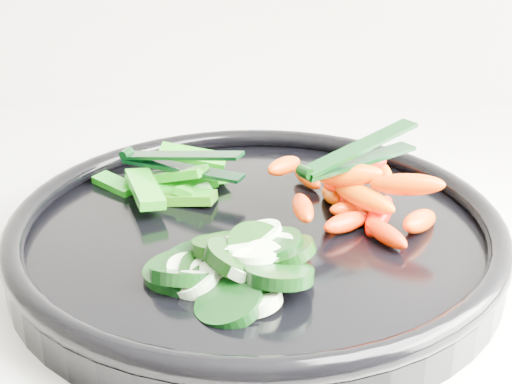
{
  "coord_description": "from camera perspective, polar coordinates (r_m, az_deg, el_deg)",
  "views": [
    {
      "loc": [
        0.61,
        1.15,
        1.21
      ],
      "look_at": [
        0.6,
        1.63,
        0.99
      ],
      "focal_mm": 50.0,
      "sensor_mm": 36.0,
      "label": 1
    }
  ],
  "objects": [
    {
      "name": "veggie_tray",
      "position": [
        0.55,
        -0.0,
        -3.31
      ],
      "size": [
        0.47,
        0.47,
        0.04
      ],
      "color": "black",
      "rests_on": "counter"
    },
    {
      "name": "cucumber_pile",
      "position": [
        0.48,
        -2.31,
        -5.99
      ],
      "size": [
        0.13,
        0.13,
        0.04
      ],
      "color": "black",
      "rests_on": "veggie_tray"
    },
    {
      "name": "carrot_pile",
      "position": [
        0.56,
        8.15,
        0.0
      ],
      "size": [
        0.14,
        0.16,
        0.06
      ],
      "color": "red",
      "rests_on": "veggie_tray"
    },
    {
      "name": "pepper_pile",
      "position": [
        0.6,
        -6.59,
        0.74
      ],
      "size": [
        0.12,
        0.12,
        0.04
      ],
      "color": "#0A7112",
      "rests_on": "veggie_tray"
    },
    {
      "name": "tong_carrot",
      "position": [
        0.55,
        8.05,
        2.95
      ],
      "size": [
        0.1,
        0.08,
        0.02
      ],
      "color": "black",
      "rests_on": "carrot_pile"
    },
    {
      "name": "tong_pepper",
      "position": [
        0.6,
        -6.25,
        2.46
      ],
      "size": [
        0.11,
        0.06,
        0.02
      ],
      "color": "black",
      "rests_on": "pepper_pile"
    }
  ]
}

